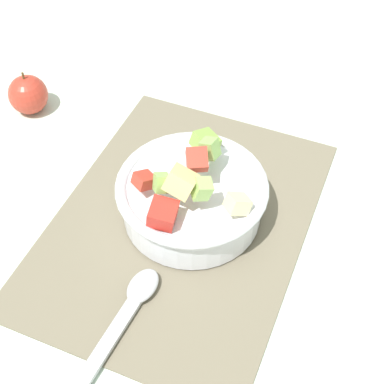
{
  "coord_description": "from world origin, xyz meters",
  "views": [
    {
      "loc": [
        -0.48,
        -0.22,
        0.66
      ],
      "look_at": [
        0.02,
        -0.01,
        0.05
      ],
      "focal_mm": 54.26,
      "sensor_mm": 36.0,
      "label": 1
    }
  ],
  "objects": [
    {
      "name": "ground_plane",
      "position": [
        0.0,
        0.0,
        0.0
      ],
      "size": [
        2.4,
        2.4,
        0.0
      ],
      "primitive_type": "plane",
      "color": "silver"
    },
    {
      "name": "placemat",
      "position": [
        0.0,
        0.0,
        0.0
      ],
      "size": [
        0.48,
        0.35,
        0.01
      ],
      "primitive_type": "cube",
      "color": "#756B56",
      "rests_on": "ground_plane"
    },
    {
      "name": "salad_bowl",
      "position": [
        0.02,
        -0.01,
        0.05
      ],
      "size": [
        0.21,
        0.21,
        0.13
      ],
      "color": "white",
      "rests_on": "placemat"
    },
    {
      "name": "serving_spoon",
      "position": [
        -0.17,
        0.0,
        0.01
      ],
      "size": [
        0.23,
        0.04,
        0.01
      ],
      "color": "#B7B7BC",
      "rests_on": "placemat"
    },
    {
      "name": "whole_apple",
      "position": [
        0.13,
        0.34,
        0.03
      ],
      "size": [
        0.07,
        0.07,
        0.08
      ],
      "color": "#BC3828",
      "rests_on": "ground_plane"
    }
  ]
}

